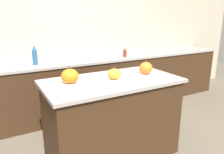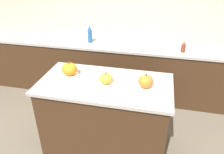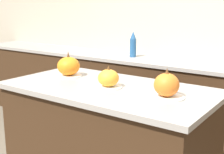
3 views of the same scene
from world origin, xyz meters
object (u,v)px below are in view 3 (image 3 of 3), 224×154
(pumpkin_cake_left, at_px, (69,67))
(pumpkin_cake_right, at_px, (166,86))
(pumpkin_cake_center, at_px, (108,79))
(bottle_tall, at_px, (133,45))

(pumpkin_cake_left, relative_size, pumpkin_cake_right, 0.91)
(pumpkin_cake_center, distance_m, bottle_tall, 1.40)
(pumpkin_cake_left, xyz_separation_m, bottle_tall, (-0.13, 1.17, 0.05))
(pumpkin_cake_left, xyz_separation_m, pumpkin_cake_center, (0.46, -0.10, -0.02))
(pumpkin_cake_right, bearing_deg, bottle_tall, 128.85)
(pumpkin_cake_right, relative_size, bottle_tall, 0.79)
(pumpkin_cake_right, xyz_separation_m, bottle_tall, (-1.02, 1.26, 0.05))
(pumpkin_cake_left, height_order, pumpkin_cake_right, pumpkin_cake_left)
(pumpkin_cake_center, height_order, pumpkin_cake_right, pumpkin_cake_right)
(bottle_tall, bearing_deg, pumpkin_cake_center, -65.14)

